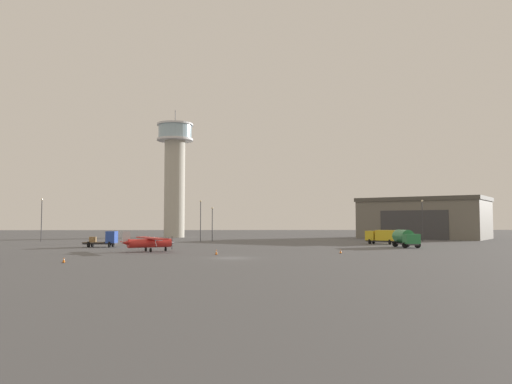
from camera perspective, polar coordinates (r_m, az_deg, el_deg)
name	(u,v)px	position (r m, az deg, el deg)	size (l,w,h in m)	color
ground_plane	(232,258)	(61.42, -2.78, -7.57)	(400.00, 400.00, 0.00)	#545456
control_tower	(175,170)	(143.03, -9.30, 2.49)	(10.22, 10.22, 36.32)	#B2AD9E
hangar	(424,218)	(138.30, 18.68, -2.86)	(36.37, 33.73, 10.66)	#6B665B
airplane_red	(149,242)	(75.47, -12.17, -5.63)	(7.91, 9.88, 3.08)	red
truck_flatbed_blue	(106,240)	(91.04, -16.85, -5.24)	(5.70, 3.20, 2.78)	#38383D
truck_box_yellow	(383,236)	(101.51, 14.31, -4.92)	(6.42, 5.59, 2.76)	#38383D
truck_fuel_tanker_green	(405,238)	(90.10, 16.74, -5.04)	(3.49, 6.80, 3.04)	#38383D
light_post_west	(42,216)	(120.48, -23.37, -2.56)	(0.44, 0.44, 9.59)	#38383D
light_post_east	(201,217)	(112.13, -6.37, -2.87)	(0.44, 0.44, 9.24)	#38383D
light_post_north	(422,217)	(115.75, 18.53, -2.73)	(0.44, 0.44, 9.25)	#38383D
light_post_centre	(212,221)	(113.69, -5.04, -3.28)	(0.44, 0.44, 7.75)	#38383D
traffic_cone_near_left	(64,260)	(58.19, -21.17, -7.28)	(0.36, 0.36, 0.61)	black
traffic_cone_near_right	(216,252)	(67.33, -4.57, -6.89)	(0.36, 0.36, 0.73)	black
traffic_cone_mid_apron	(341,251)	(71.11, 9.68, -6.73)	(0.36, 0.36, 0.58)	black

